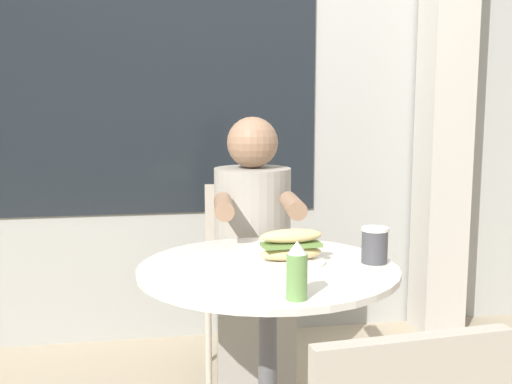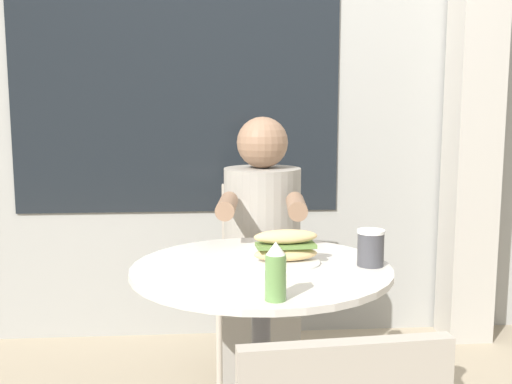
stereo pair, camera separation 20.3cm
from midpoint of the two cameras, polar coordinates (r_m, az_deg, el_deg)
storefront_wall at (r=3.19m, az=0.13°, el=11.17°), size 8.00×0.09×2.80m
lattice_pillar at (r=3.33m, az=21.68°, el=7.00°), size 0.23×0.23×2.40m
cafe_table at (r=1.92m, az=3.58°, el=-12.66°), size 0.81×0.81×0.75m
diner_chair at (r=2.81m, az=2.31°, el=-6.55°), size 0.41×0.41×0.87m
seated_diner at (r=2.48m, az=2.96°, el=-8.43°), size 0.36×0.58×1.19m
sandwich_on_plate at (r=1.88m, az=5.94°, el=-5.44°), size 0.22×0.22×0.11m
drink_cup at (r=1.90m, az=13.91°, el=-5.21°), size 0.09×0.09×0.11m
condiment_bottle at (r=1.53m, az=5.72°, el=-7.64°), size 0.05×0.05×0.15m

